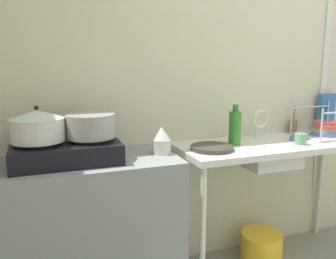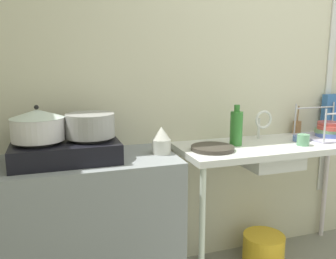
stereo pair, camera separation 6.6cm
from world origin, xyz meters
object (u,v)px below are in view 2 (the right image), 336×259
cup_by_rack (303,140)px  utensil_jar (297,127)px  pot_on_left_burner (38,125)px  faucet (263,121)px  pot_on_right_burner (90,125)px  small_bowl_on_drainboard (300,138)px  frying_pan (213,148)px  stove (66,151)px  cereal_box (331,113)px  dish_rack (328,131)px  bucket_on_floor (263,249)px  percolator (161,141)px  sink_basin (270,155)px  bottle_by_sink (236,128)px

cup_by_rack → utensil_jar: (0.21, 0.32, 0.02)m
pot_on_left_burner → faucet: bearing=4.7°
pot_on_right_burner → small_bowl_on_drainboard: pot_on_right_burner is taller
frying_pan → cup_by_rack: bearing=-6.6°
small_bowl_on_drainboard → faucet: bearing=151.4°
stove → pot_on_right_burner: pot_on_right_burner is taller
stove → cereal_box: size_ratio=1.95×
pot_on_right_burner → frying_pan: 0.76m
faucet → dish_rack: bearing=-11.4°
faucet → bucket_on_floor: size_ratio=0.72×
faucet → small_bowl_on_drainboard: bearing=-28.6°
dish_rack → cup_by_rack: (-0.33, -0.14, -0.01)m
percolator → cereal_box: 1.48m
pot_on_left_burner → cereal_box: bearing=5.7°
small_bowl_on_drainboard → pot_on_left_burner: bearing=179.9°
pot_on_right_burner → frying_pan: bearing=-3.2°
sink_basin → dish_rack: (0.51, 0.04, 0.13)m
cup_by_rack → utensil_jar: size_ratio=0.37×
pot_on_right_burner → faucet: bearing=5.8°
stove → cup_by_rack: size_ratio=7.20×
cup_by_rack → bucket_on_floor: cup_by_rack is taller
sink_basin → frying_pan: size_ratio=1.34×
pot_on_left_burner → pot_on_right_burner: 0.27m
sink_basin → utensil_jar: 0.47m
pot_on_left_burner → pot_on_right_burner: bearing=0.0°
small_bowl_on_drainboard → bucket_on_floor: (-0.24, 0.02, -0.80)m
dish_rack → cereal_box: cereal_box is taller
sink_basin → frying_pan: bearing=-176.8°
dish_rack → cup_by_rack: 0.36m
bottle_by_sink → utensil_jar: size_ratio=1.24×
bottle_by_sink → faucet: bearing=18.6°
frying_pan → bucket_on_floor: bearing=7.3°
pot_on_right_burner → bottle_by_sink: 0.94m
small_bowl_on_drainboard → pot_on_right_burner: bearing=179.9°
pot_on_left_burner → sink_basin: pot_on_left_burner is taller
small_bowl_on_drainboard → cup_by_rack: bearing=-122.2°
pot_on_right_burner → bottle_by_sink: bearing=2.1°
sink_basin → bucket_on_floor: bearing=63.1°
faucet → utensil_jar: bearing=13.7°
cereal_box → utensil_jar: size_ratio=1.36×
pot_on_left_burner → faucet: pot_on_left_burner is taller
percolator → bottle_by_sink: (0.53, 0.05, 0.04)m
percolator → bucket_on_floor: 1.16m
cup_by_rack → frying_pan: bearing=173.4°
faucet → cereal_box: (0.68, 0.09, 0.01)m
faucet → frying_pan: 0.50m
pot_on_right_burner → dish_rack: pot_on_right_burner is taller
percolator → cereal_box: cereal_box is taller
percolator → frying_pan: size_ratio=0.61×
small_bowl_on_drainboard → utensil_jar: size_ratio=0.48×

